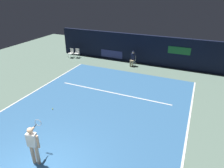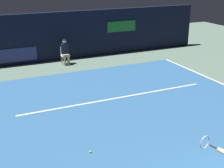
# 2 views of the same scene
# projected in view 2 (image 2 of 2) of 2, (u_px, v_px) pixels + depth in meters

# --- Properties ---
(ground_plane) EXTENTS (31.34, 31.34, 0.00)m
(ground_plane) POSITION_uv_depth(u_px,v_px,m) (144.00, 120.00, 10.56)
(ground_plane) COLOR slate
(court_surface) EXTENTS (9.85, 11.98, 0.01)m
(court_surface) POSITION_uv_depth(u_px,v_px,m) (144.00, 120.00, 10.56)
(court_surface) COLOR #336699
(court_surface) RESTS_ON ground
(line_service) EXTENTS (7.68, 0.10, 0.01)m
(line_service) POSITION_uv_depth(u_px,v_px,m) (117.00, 98.00, 12.35)
(line_service) COLOR white
(line_service) RESTS_ON court_surface
(back_wall) EXTENTS (16.26, 0.33, 2.60)m
(back_wall) POSITION_uv_depth(u_px,v_px,m) (67.00, 36.00, 17.36)
(back_wall) COLOR black
(back_wall) RESTS_ON ground
(line_judge_on_chair) EXTENTS (0.47, 0.55, 1.32)m
(line_judge_on_chair) POSITION_uv_depth(u_px,v_px,m) (65.00, 52.00, 16.52)
(line_judge_on_chair) COLOR white
(line_judge_on_chair) RESTS_ON ground
(tennis_ball) EXTENTS (0.07, 0.07, 0.07)m
(tennis_ball) POSITION_uv_depth(u_px,v_px,m) (90.00, 152.00, 8.68)
(tennis_ball) COLOR #CCE033
(tennis_ball) RESTS_ON court_surface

